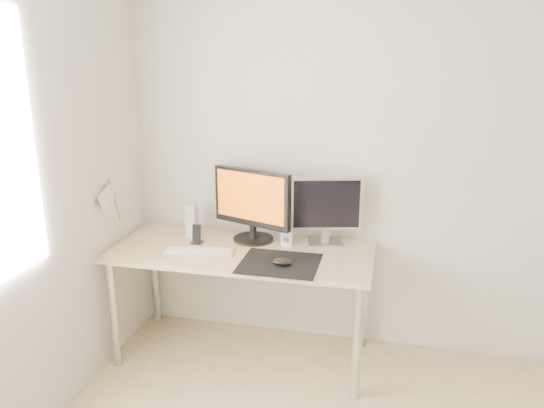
{
  "coord_description": "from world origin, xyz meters",
  "views": [
    {
      "loc": [
        -0.06,
        -1.55,
        1.91
      ],
      "look_at": [
        -0.76,
        1.46,
        1.01
      ],
      "focal_mm": 35.0,
      "sensor_mm": 36.0,
      "label": 1
    }
  ],
  "objects_px": {
    "speaker_right": "(287,229)",
    "phone_dock": "(197,238)",
    "mouse": "(282,262)",
    "main_monitor": "(252,203)",
    "second_monitor": "(326,207)",
    "speaker_left": "(192,220)",
    "desk": "(242,261)",
    "keyboard": "(200,251)"
  },
  "relations": [
    {
      "from": "second_monitor",
      "to": "phone_dock",
      "type": "xyz_separation_m",
      "value": [
        -0.79,
        -0.18,
        -0.2
      ]
    },
    {
      "from": "mouse",
      "to": "main_monitor",
      "type": "xyz_separation_m",
      "value": [
        -0.27,
        0.37,
        0.23
      ]
    },
    {
      "from": "speaker_right",
      "to": "phone_dock",
      "type": "xyz_separation_m",
      "value": [
        -0.56,
        -0.11,
        -0.07
      ]
    },
    {
      "from": "main_monitor",
      "to": "keyboard",
      "type": "xyz_separation_m",
      "value": [
        -0.26,
        -0.27,
        -0.25
      ]
    },
    {
      "from": "main_monitor",
      "to": "phone_dock",
      "type": "relative_size",
      "value": 4.26
    },
    {
      "from": "desk",
      "to": "speaker_right",
      "type": "bearing_deg",
      "value": 30.31
    },
    {
      "from": "second_monitor",
      "to": "speaker_right",
      "type": "distance_m",
      "value": 0.28
    },
    {
      "from": "speaker_right",
      "to": "phone_dock",
      "type": "distance_m",
      "value": 0.58
    },
    {
      "from": "main_monitor",
      "to": "keyboard",
      "type": "bearing_deg",
      "value": -133.35
    },
    {
      "from": "main_monitor",
      "to": "second_monitor",
      "type": "distance_m",
      "value": 0.47
    },
    {
      "from": "main_monitor",
      "to": "phone_dock",
      "type": "xyz_separation_m",
      "value": [
        -0.33,
        -0.13,
        -0.22
      ]
    },
    {
      "from": "desk",
      "to": "speaker_left",
      "type": "height_order",
      "value": "speaker_left"
    },
    {
      "from": "speaker_left",
      "to": "main_monitor",
      "type": "bearing_deg",
      "value": 0.22
    },
    {
      "from": "main_monitor",
      "to": "keyboard",
      "type": "relative_size",
      "value": 1.23
    },
    {
      "from": "mouse",
      "to": "speaker_right",
      "type": "xyz_separation_m",
      "value": [
        -0.04,
        0.34,
        0.08
      ]
    },
    {
      "from": "speaker_left",
      "to": "keyboard",
      "type": "bearing_deg",
      "value": -60.91
    },
    {
      "from": "second_monitor",
      "to": "speaker_left",
      "type": "distance_m",
      "value": 0.88
    },
    {
      "from": "speaker_right",
      "to": "phone_dock",
      "type": "relative_size",
      "value": 1.69
    },
    {
      "from": "main_monitor",
      "to": "speaker_left",
      "type": "bearing_deg",
      "value": -179.78
    },
    {
      "from": "speaker_left",
      "to": "keyboard",
      "type": "distance_m",
      "value": 0.33
    },
    {
      "from": "speaker_left",
      "to": "phone_dock",
      "type": "bearing_deg",
      "value": -58.1
    },
    {
      "from": "main_monitor",
      "to": "phone_dock",
      "type": "bearing_deg",
      "value": -158.32
    },
    {
      "from": "mouse",
      "to": "desk",
      "type": "bearing_deg",
      "value": 146.19
    },
    {
      "from": "second_monitor",
      "to": "desk",
      "type": "bearing_deg",
      "value": -155.74
    },
    {
      "from": "mouse",
      "to": "speaker_left",
      "type": "xyz_separation_m",
      "value": [
        -0.68,
        0.36,
        0.08
      ]
    },
    {
      "from": "speaker_left",
      "to": "speaker_right",
      "type": "distance_m",
      "value": 0.64
    },
    {
      "from": "speaker_left",
      "to": "speaker_right",
      "type": "bearing_deg",
      "value": -1.71
    },
    {
      "from": "mouse",
      "to": "second_monitor",
      "type": "xyz_separation_m",
      "value": [
        0.19,
        0.41,
        0.22
      ]
    },
    {
      "from": "desk",
      "to": "main_monitor",
      "type": "height_order",
      "value": "main_monitor"
    },
    {
      "from": "mouse",
      "to": "phone_dock",
      "type": "distance_m",
      "value": 0.64
    },
    {
      "from": "speaker_right",
      "to": "second_monitor",
      "type": "bearing_deg",
      "value": 16.83
    },
    {
      "from": "phone_dock",
      "to": "speaker_right",
      "type": "bearing_deg",
      "value": 11.07
    },
    {
      "from": "speaker_left",
      "to": "phone_dock",
      "type": "height_order",
      "value": "speaker_left"
    },
    {
      "from": "desk",
      "to": "speaker_right",
      "type": "distance_m",
      "value": 0.35
    },
    {
      "from": "desk",
      "to": "phone_dock",
      "type": "relative_size",
      "value": 12.78
    },
    {
      "from": "second_monitor",
      "to": "phone_dock",
      "type": "distance_m",
      "value": 0.84
    },
    {
      "from": "mouse",
      "to": "main_monitor",
      "type": "relative_size",
      "value": 0.21
    },
    {
      "from": "desk",
      "to": "second_monitor",
      "type": "relative_size",
      "value": 3.59
    },
    {
      "from": "main_monitor",
      "to": "phone_dock",
      "type": "distance_m",
      "value": 0.41
    },
    {
      "from": "main_monitor",
      "to": "speaker_left",
      "type": "distance_m",
      "value": 0.44
    },
    {
      "from": "mouse",
      "to": "keyboard",
      "type": "xyz_separation_m",
      "value": [
        -0.53,
        0.09,
        -0.02
      ]
    },
    {
      "from": "phone_dock",
      "to": "speaker_left",
      "type": "bearing_deg",
      "value": 121.9
    }
  ]
}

